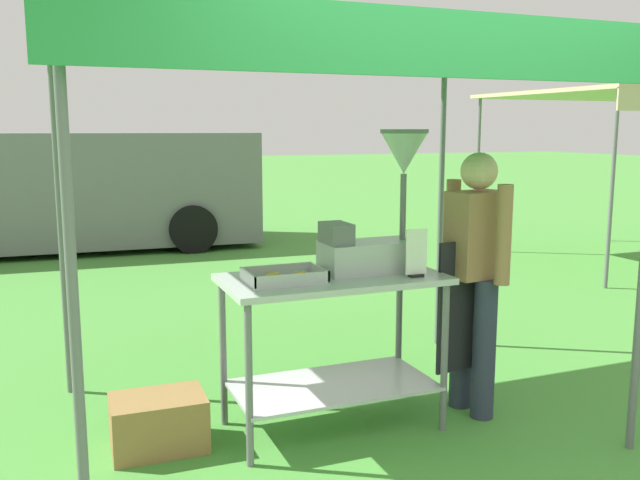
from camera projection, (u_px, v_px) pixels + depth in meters
The scene contains 10 objects.
ground_plane at pixel (202, 268), 8.67m from camera, with size 70.00×70.00×0.00m, color #478E38.
stall_canopy at pixel (327, 54), 3.80m from camera, with size 3.05×2.22×2.24m.
donut_cart at pixel (333, 318), 3.95m from camera, with size 1.27×0.65×0.92m.
donut_tray at pixel (283, 278), 3.74m from camera, with size 0.43×0.30×0.07m.
donut_fryer at pixel (380, 216), 4.00m from camera, with size 0.64×0.28×0.83m.
menu_sign at pixel (416, 256), 3.86m from camera, with size 0.13×0.05×0.27m.
vendor at pixel (475, 270), 4.13m from camera, with size 0.46×0.54×1.61m.
supply_crate at pixel (159, 423), 3.76m from camera, with size 0.52×0.37×0.30m.
van_grey at pixel (66, 189), 9.96m from camera, with size 5.47×2.28×1.69m.
neighbour_tent at pixel (621, 98), 8.80m from camera, with size 2.69×2.71×2.22m.
Camera 1 is at (-1.76, -2.45, 1.75)m, focal length 38.37 mm.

